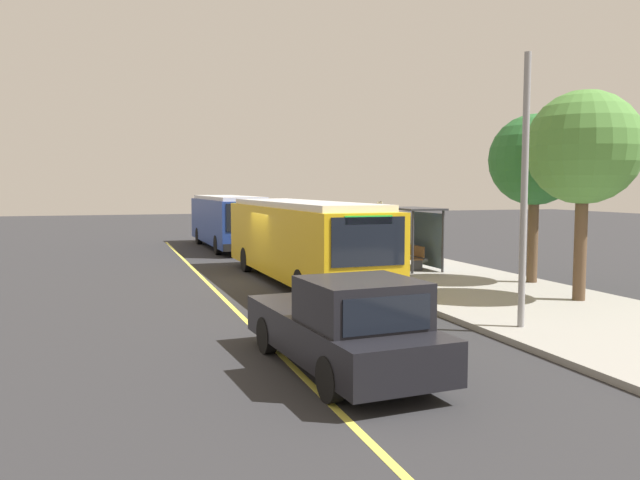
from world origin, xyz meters
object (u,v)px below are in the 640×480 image
transit_bus_main (301,238)px  pickup_truck (344,327)px  pedestrian_commuter (389,248)px  waiting_bench (411,257)px  route_sign_post (380,229)px  transit_bus_second (228,220)px

transit_bus_main → pickup_truck: bearing=-12.4°
transit_bus_main → pedestrian_commuter: size_ratio=7.17×
waiting_bench → pedestrian_commuter: bearing=-57.6°
pedestrian_commuter → waiting_bench: bearing=122.4°
waiting_bench → pedestrian_commuter: pedestrian_commuter is taller
pickup_truck → route_sign_post: (-10.06, 5.13, 1.10)m
transit_bus_main → route_sign_post: 2.89m
waiting_bench → route_sign_post: (2.18, -2.34, 1.32)m
pickup_truck → pedestrian_commuter: 12.90m
waiting_bench → transit_bus_main: bearing=-75.4°
transit_bus_second → waiting_bench: transit_bus_second is taller
transit_bus_second → waiting_bench: bearing=23.0°
transit_bus_main → pickup_truck: size_ratio=2.19×
transit_bus_second → route_sign_post: bearing=11.4°
transit_bus_second → waiting_bench: 13.56m
route_sign_post → pedestrian_commuter: bearing=143.5°
pedestrian_commuter → transit_bus_main: bearing=-83.1°
pickup_truck → waiting_bench: bearing=148.6°
transit_bus_second → pickup_truck: 24.79m
waiting_bench → pickup_truck: bearing=-31.4°
route_sign_post → pedestrian_commuter: (-1.31, 0.97, -0.84)m
transit_bus_main → pedestrian_commuter: (-0.45, 3.71, -0.50)m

